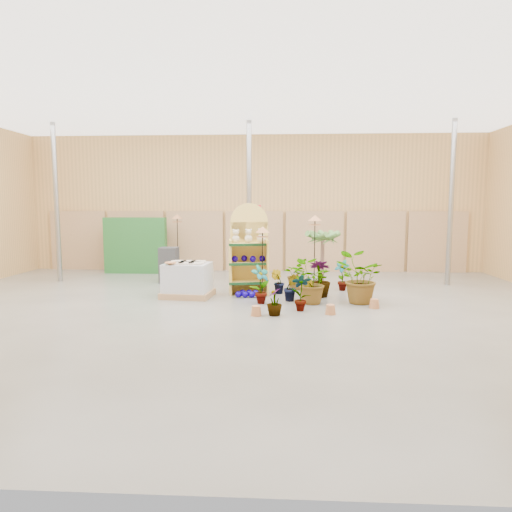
{
  "coord_description": "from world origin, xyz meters",
  "views": [
    {
      "loc": [
        0.88,
        -9.22,
        2.22
      ],
      "look_at": [
        0.3,
        1.5,
        1.0
      ],
      "focal_mm": 32.0,
      "sensor_mm": 36.0,
      "label": 1
    }
  ],
  "objects": [
    {
      "name": "offer_sign",
      "position": [
        0.1,
        2.98,
        1.57
      ],
      "size": [
        0.5,
        0.08,
        2.2
      ],
      "color": "gray",
      "rests_on": "ground"
    },
    {
      "name": "gazing_balls_floor",
      "position": [
        0.12,
        1.55,
        0.07
      ],
      "size": [
        0.63,
        0.39,
        0.15
      ],
      "color": "#0E008A",
      "rests_on": "ground"
    },
    {
      "name": "charcoal_planters",
      "position": [
        -2.3,
        3.52,
        0.5
      ],
      "size": [
        0.5,
        0.5,
        1.0
      ],
      "color": "#252527",
      "rests_on": "ground"
    },
    {
      "name": "gazing_balls_shelf",
      "position": [
        0.09,
        1.92,
        0.88
      ],
      "size": [
        0.83,
        0.28,
        0.16
      ],
      "color": "#0E008A",
      "rests_on": "display_shelf"
    },
    {
      "name": "palm",
      "position": [
        1.98,
        2.77,
        1.39
      ],
      "size": [
        0.7,
        0.7,
        1.64
      ],
      "color": "brown",
      "rests_on": "ground"
    },
    {
      "name": "display_shelf",
      "position": [
        0.09,
        2.05,
        1.03
      ],
      "size": [
        1.03,
        0.75,
        2.25
      ],
      "rotation": [
        0.0,
        0.0,
        0.17
      ],
      "color": "#DBB753",
      "rests_on": "ground"
    },
    {
      "name": "teddy_bears",
      "position": [
        0.11,
        1.94,
        1.42
      ],
      "size": [
        0.83,
        0.21,
        0.35
      ],
      "color": "beige",
      "rests_on": "display_shelf"
    },
    {
      "name": "potted_plant_0",
      "position": [
        0.44,
        0.83,
        0.44
      ],
      "size": [
        0.55,
        0.53,
        0.87
      ],
      "primitive_type": "imported",
      "rotation": [
        0.0,
        0.0,
        0.69
      ],
      "color": "#4B7C36",
      "rests_on": "ground"
    },
    {
      "name": "bird_table_front",
      "position": [
        0.45,
        1.52,
        1.57
      ],
      "size": [
        0.34,
        0.34,
        1.7
      ],
      "color": "black",
      "rests_on": "ground"
    },
    {
      "name": "potted_plant_6",
      "position": [
        1.28,
        2.65,
        0.39
      ],
      "size": [
        0.65,
        0.74,
        0.79
      ],
      "primitive_type": "imported",
      "rotation": [
        0.0,
        0.0,
        1.51
      ],
      "color": "#4B7C36",
      "rests_on": "ground"
    },
    {
      "name": "potted_plant_2",
      "position": [
        1.53,
        0.89,
        0.49
      ],
      "size": [
        1.06,
        0.98,
        0.98
      ],
      "primitive_type": "imported",
      "rotation": [
        0.0,
        0.0,
        2.86
      ],
      "color": "#4B7C36",
      "rests_on": "ground"
    },
    {
      "name": "room",
      "position": [
        0.0,
        0.91,
        2.21
      ],
      "size": [
        15.2,
        12.1,
        4.7
      ],
      "color": "#615F58",
      "rests_on": "ground"
    },
    {
      "name": "bird_table_right",
      "position": [
        1.72,
        2.06,
        1.82
      ],
      "size": [
        0.34,
        0.34,
        1.96
      ],
      "color": "black",
      "rests_on": "ground"
    },
    {
      "name": "potted_plant_3",
      "position": [
        1.83,
        1.67,
        0.45
      ],
      "size": [
        0.54,
        0.54,
        0.9
      ],
      "primitive_type": "imported",
      "rotation": [
        0.0,
        0.0,
        3.06
      ],
      "color": "#4B7C36",
      "rests_on": "ground"
    },
    {
      "name": "potted_plant_5",
      "position": [
        0.82,
        2.03,
        0.3
      ],
      "size": [
        0.38,
        0.33,
        0.6
      ],
      "primitive_type": "imported",
      "rotation": [
        0.0,
        0.0,
        2.91
      ],
      "color": "#4B7C36",
      "rests_on": "ground"
    },
    {
      "name": "bird_table_back",
      "position": [
        -2.31,
        4.72,
        1.78
      ],
      "size": [
        0.34,
        0.34,
        1.92
      ],
      "color": "black",
      "rests_on": "ground"
    },
    {
      "name": "potted_plant_7",
      "position": [
        0.76,
        -0.25,
        0.28
      ],
      "size": [
        0.33,
        0.33,
        0.55
      ],
      "primitive_type": "imported",
      "rotation": [
        0.0,
        0.0,
        4.63
      ],
      "color": "#4B7C36",
      "rests_on": "ground"
    },
    {
      "name": "trellis_stock",
      "position": [
        -3.8,
        5.2,
        0.9
      ],
      "size": [
        2.0,
        0.3,
        1.8
      ],
      "primitive_type": "cube",
      "color": "#205C24",
      "rests_on": "ground"
    },
    {
      "name": "potted_plant_9",
      "position": [
        1.56,
        0.92,
        0.28
      ],
      "size": [
        0.31,
        0.25,
        0.56
      ],
      "primitive_type": "imported",
      "rotation": [
        0.0,
        0.0,
        3.16
      ],
      "color": "#4B7C36",
      "rests_on": "ground"
    },
    {
      "name": "potted_plant_8",
      "position": [
        1.32,
        0.18,
        0.39
      ],
      "size": [
        0.44,
        0.32,
        0.78
      ],
      "primitive_type": "imported",
      "rotation": [
        0.0,
        0.0,
        3.24
      ],
      "color": "#4B7C36",
      "rests_on": "ground"
    },
    {
      "name": "potted_plant_10",
      "position": [
        2.62,
        0.97,
        0.58
      ],
      "size": [
        1.2,
        1.1,
        1.15
      ],
      "primitive_type": "imported",
      "rotation": [
        0.0,
        0.0,
        2.93
      ],
      "color": "#4B7C36",
      "rests_on": "ground"
    },
    {
      "name": "potted_plant_4",
      "position": [
        2.47,
        2.51,
        0.4
      ],
      "size": [
        0.5,
        0.5,
        0.8
      ],
      "primitive_type": "imported",
      "rotation": [
        0.0,
        0.0,
        5.51
      ],
      "color": "#4B7C36",
      "rests_on": "ground"
    },
    {
      "name": "pallet_stack",
      "position": [
        -1.35,
        1.5,
        0.41
      ],
      "size": [
        1.25,
        1.08,
        0.85
      ],
      "rotation": [
        0.0,
        0.0,
        -0.11
      ],
      "color": "#A17952",
      "rests_on": "ground"
    },
    {
      "name": "potted_plant_1",
      "position": [
        1.13,
        1.14,
        0.32
      ],
      "size": [
        0.37,
        0.31,
        0.65
      ],
      "primitive_type": "imported",
      "rotation": [
        0.0,
        0.0,
        0.07
      ],
      "color": "#4B7C36",
      "rests_on": "ground"
    }
  ]
}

